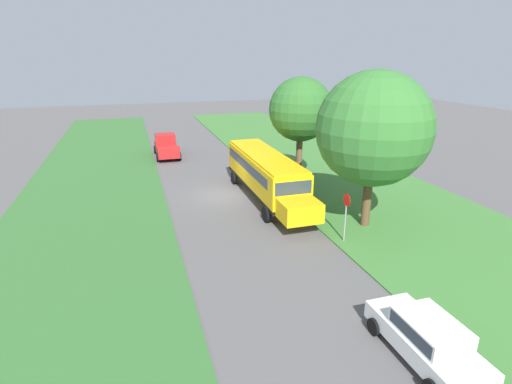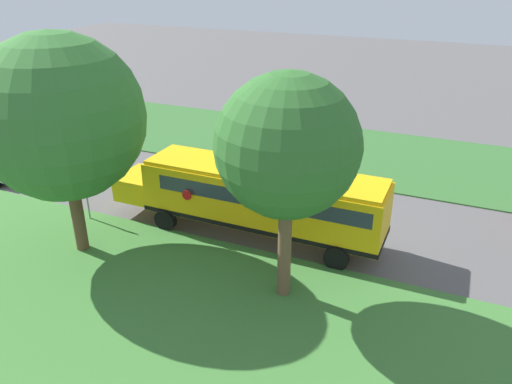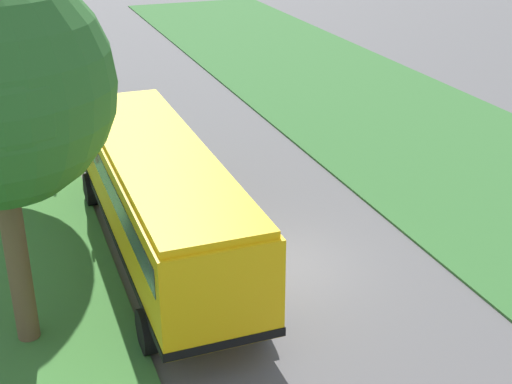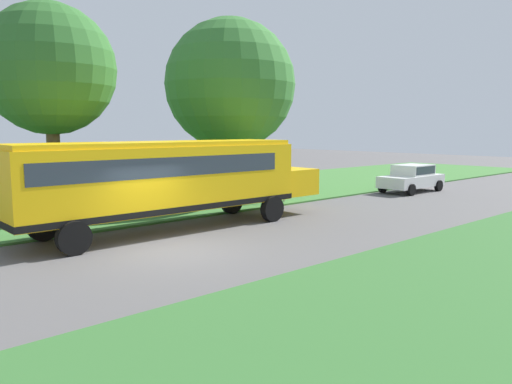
# 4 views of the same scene
# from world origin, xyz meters

# --- Properties ---
(ground_plane) EXTENTS (120.00, 120.00, 0.00)m
(ground_plane) POSITION_xyz_m (0.00, 0.00, 0.00)
(ground_plane) COLOR #565454
(grass_verge) EXTENTS (12.00, 80.00, 0.08)m
(grass_verge) POSITION_xyz_m (-10.00, 0.00, 0.04)
(grass_verge) COLOR #3D7533
(grass_verge) RESTS_ON ground
(grass_far_side) EXTENTS (10.00, 80.00, 0.07)m
(grass_far_side) POSITION_xyz_m (9.00, 0.00, 0.04)
(grass_far_side) COLOR #33662D
(grass_far_side) RESTS_ON ground
(school_bus) EXTENTS (2.84, 12.42, 3.16)m
(school_bus) POSITION_xyz_m (-2.73, 1.63, 1.92)
(school_bus) COLOR yellow
(school_bus) RESTS_ON ground
(oak_tree_beside_bus) EXTENTS (4.74, 4.75, 8.12)m
(oak_tree_beside_bus) POSITION_xyz_m (-6.30, -1.20, 5.72)
(oak_tree_beside_bus) COLOR brown
(oak_tree_beside_bus) RESTS_ON ground
(oak_tree_roadside_mid) EXTENTS (6.33, 6.33, 8.92)m
(oak_tree_roadside_mid) POSITION_xyz_m (-6.84, 7.84, 5.68)
(oak_tree_roadside_mid) COLOR brown
(oak_tree_roadside_mid) RESTS_ON ground
(stop_sign) EXTENTS (0.08, 0.68, 2.74)m
(stop_sign) POSITION_xyz_m (-4.60, 9.34, 1.74)
(stop_sign) COLOR gray
(stop_sign) RESTS_ON ground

